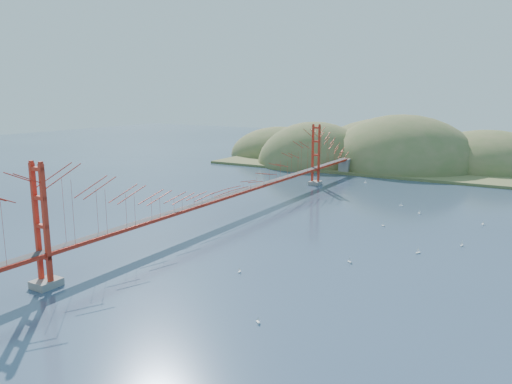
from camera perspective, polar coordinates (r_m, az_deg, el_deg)
The scene contains 13 objects.
ground at distance 71.39m, azimuth -3.16°, elevation -2.95°, with size 320.00×320.00×0.00m, color #293A53.
bridge at distance 70.14m, azimuth -3.14°, elevation 2.63°, with size 2.20×94.40×12.00m.
far_headlands at distance 132.19m, azimuth 14.52°, elevation 3.33°, with size 84.00×58.00×25.00m.
sailboat_2 at distance 53.87m, azimuth 10.65°, elevation -7.78°, with size 0.62×0.62×0.67m.
sailboat_4 at distance 58.69m, azimuth 18.04°, elevation -6.54°, with size 0.67×0.67×0.72m.
sailboat_14 at distance 63.14m, azimuth 22.46°, elevation -5.60°, with size 0.51×0.59×0.68m.
sailboat_7 at distance 81.86m, azimuth 16.27°, elevation -1.43°, with size 0.58×0.49×0.66m.
sailboat_12 at distance 100.66m, azimuth 12.40°, elevation 1.09°, with size 0.61×0.61×0.68m.
sailboat_6 at distance 40.03m, azimuth 0.24°, elevation -14.55°, with size 0.55×0.55×0.58m.
sailboat_16 at distance 68.99m, azimuth 14.32°, elevation -3.69°, with size 0.56×0.56×0.60m.
sailboat_1 at distance 74.23m, azimuth 24.51°, elevation -3.31°, with size 0.57×0.57×0.63m.
sailboat_10 at distance 50.24m, azimuth -1.91°, elevation -9.02°, with size 0.48×0.52×0.59m.
sailboat_extra_0 at distance 77.43m, azimuth 18.18°, elevation -2.27°, with size 0.60×0.60×0.64m.
Camera 1 is at (38.77, -57.29, 17.62)m, focal length 35.00 mm.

